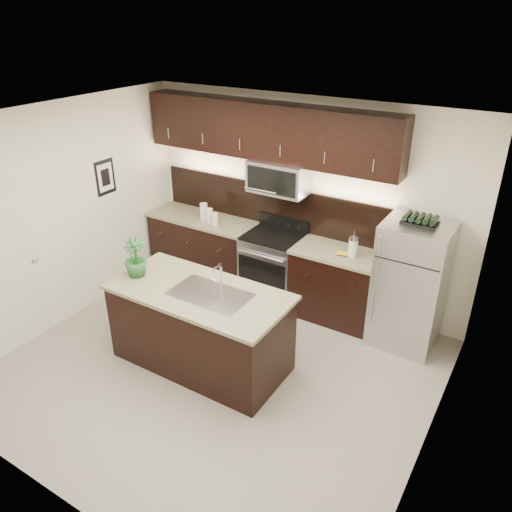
# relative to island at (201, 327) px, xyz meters

# --- Properties ---
(ground) EXTENTS (4.50, 4.50, 0.00)m
(ground) POSITION_rel_island_xyz_m (0.22, -0.03, -0.47)
(ground) COLOR gray
(ground) RESTS_ON ground
(room_walls) EXTENTS (4.52, 4.02, 2.71)m
(room_walls) POSITION_rel_island_xyz_m (0.11, -0.07, 1.22)
(room_walls) COLOR silver
(room_walls) RESTS_ON ground
(counter_run) EXTENTS (3.51, 0.65, 0.94)m
(counter_run) POSITION_rel_island_xyz_m (-0.24, 1.66, -0.00)
(counter_run) COLOR black
(counter_run) RESTS_ON ground
(upper_fixtures) EXTENTS (3.49, 0.40, 1.66)m
(upper_fixtures) POSITION_rel_island_xyz_m (-0.21, 1.81, 1.67)
(upper_fixtures) COLOR black
(upper_fixtures) RESTS_ON counter_run
(island) EXTENTS (1.96, 0.96, 0.94)m
(island) POSITION_rel_island_xyz_m (0.00, 0.00, 0.00)
(island) COLOR black
(island) RESTS_ON ground
(sink_faucet) EXTENTS (0.84, 0.50, 0.28)m
(sink_faucet) POSITION_rel_island_xyz_m (0.15, 0.01, 0.48)
(sink_faucet) COLOR silver
(sink_faucet) RESTS_ON island
(refrigerator) EXTENTS (0.74, 0.67, 1.53)m
(refrigerator) POSITION_rel_island_xyz_m (1.81, 1.60, 0.29)
(refrigerator) COLOR #B2B2B7
(refrigerator) RESTS_ON ground
(wine_rack) EXTENTS (0.38, 0.23, 0.09)m
(wine_rack) POSITION_rel_island_xyz_m (1.81, 1.60, 1.10)
(wine_rack) COLOR black
(wine_rack) RESTS_ON refrigerator
(plant) EXTENTS (0.30, 0.30, 0.44)m
(plant) POSITION_rel_island_xyz_m (-0.79, -0.09, 0.69)
(plant) COLOR #225625
(plant) RESTS_ON island
(canisters) EXTENTS (0.34, 0.17, 0.24)m
(canisters) POSITION_rel_island_xyz_m (-1.04, 1.58, 0.57)
(canisters) COLOR silver
(canisters) RESTS_ON counter_run
(french_press) EXTENTS (0.11, 0.11, 0.32)m
(french_press) POSITION_rel_island_xyz_m (1.08, 1.61, 0.59)
(french_press) COLOR silver
(french_press) RESTS_ON counter_run
(bananas) EXTENTS (0.17, 0.14, 0.05)m
(bananas) POSITION_rel_island_xyz_m (0.92, 1.58, 0.49)
(bananas) COLOR gold
(bananas) RESTS_ON counter_run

